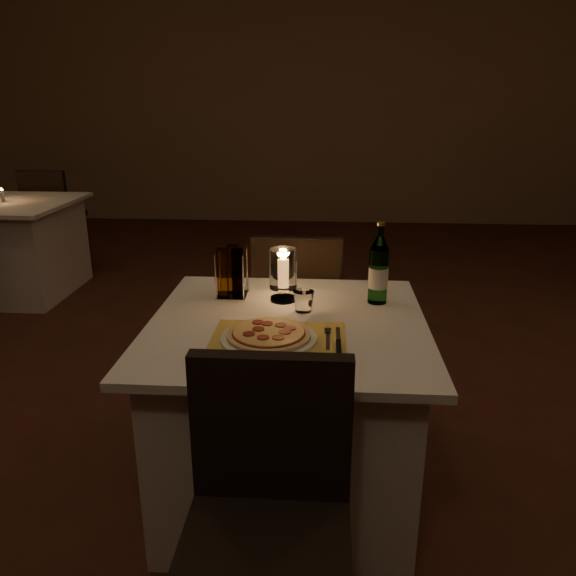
# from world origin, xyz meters

# --- Properties ---
(floor) EXTENTS (8.00, 10.00, 0.02)m
(floor) POSITION_xyz_m (0.00, 0.00, -0.01)
(floor) COLOR #421F15
(floor) RESTS_ON ground
(wall_back) EXTENTS (8.00, 0.02, 3.00)m
(wall_back) POSITION_xyz_m (0.00, 5.01, 1.50)
(wall_back) COLOR #886E4F
(wall_back) RESTS_ON ground
(main_table) EXTENTS (1.00, 1.00, 0.74)m
(main_table) POSITION_xyz_m (0.09, -0.16, 0.37)
(main_table) COLOR silver
(main_table) RESTS_ON ground
(chair_near) EXTENTS (0.42, 0.42, 0.90)m
(chair_near) POSITION_xyz_m (0.09, -0.87, 0.55)
(chair_near) COLOR black
(chair_near) RESTS_ON ground
(chair_far) EXTENTS (0.42, 0.42, 0.90)m
(chair_far) POSITION_xyz_m (0.09, 0.56, 0.55)
(chair_far) COLOR black
(chair_far) RESTS_ON ground
(placemat) EXTENTS (0.45, 0.34, 0.00)m
(placemat) POSITION_xyz_m (0.07, -0.34, 0.74)
(placemat) COLOR gold
(placemat) RESTS_ON main_table
(plate) EXTENTS (0.32, 0.32, 0.01)m
(plate) POSITION_xyz_m (0.04, -0.34, 0.75)
(plate) COLOR white
(plate) RESTS_ON placemat
(pizza) EXTENTS (0.28, 0.28, 0.02)m
(pizza) POSITION_xyz_m (0.04, -0.34, 0.77)
(pizza) COLOR #D8B77F
(pizza) RESTS_ON plate
(fork) EXTENTS (0.02, 0.18, 0.00)m
(fork) POSITION_xyz_m (0.23, -0.31, 0.75)
(fork) COLOR silver
(fork) RESTS_ON placemat
(knife) EXTENTS (0.02, 0.22, 0.01)m
(knife) POSITION_xyz_m (0.27, -0.37, 0.75)
(knife) COLOR black
(knife) RESTS_ON placemat
(tumbler) EXTENTS (0.08, 0.08, 0.08)m
(tumbler) POSITION_xyz_m (0.14, -0.05, 0.78)
(tumbler) COLOR white
(tumbler) RESTS_ON main_table
(water_bottle) EXTENTS (0.08, 0.08, 0.32)m
(water_bottle) POSITION_xyz_m (0.43, 0.06, 0.87)
(water_bottle) COLOR #569C54
(water_bottle) RESTS_ON main_table
(hurricane_candle) EXTENTS (0.11, 0.11, 0.21)m
(hurricane_candle) POSITION_xyz_m (0.06, 0.06, 0.86)
(hurricane_candle) COLOR white
(hurricane_candle) RESTS_ON main_table
(cruet_caddy) EXTENTS (0.12, 0.12, 0.21)m
(cruet_caddy) POSITION_xyz_m (-0.16, 0.09, 0.84)
(cruet_caddy) COLOR white
(cruet_caddy) RESTS_ON main_table
(neighbor_table_left) EXTENTS (1.00, 1.00, 0.74)m
(neighbor_table_left) POSITION_xyz_m (-2.26, 2.10, 0.37)
(neighbor_table_left) COLOR silver
(neighbor_table_left) RESTS_ON ground
(neighbor_chair_lb) EXTENTS (0.42, 0.42, 0.90)m
(neighbor_chair_lb) POSITION_xyz_m (-2.26, 2.81, 0.55)
(neighbor_chair_lb) COLOR black
(neighbor_chair_lb) RESTS_ON ground
(neighbor_candle_left) EXTENTS (0.03, 0.03, 0.11)m
(neighbor_candle_left) POSITION_xyz_m (-2.26, 2.10, 0.79)
(neighbor_candle_left) COLOR white
(neighbor_candle_left) RESTS_ON neighbor_table_left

